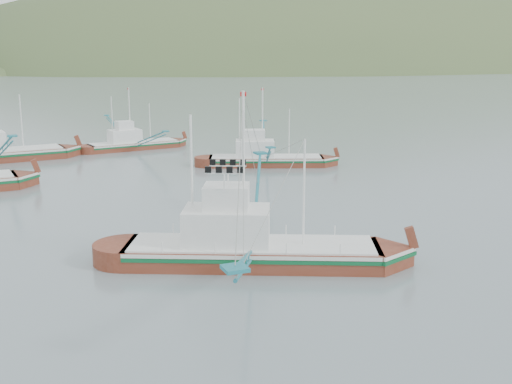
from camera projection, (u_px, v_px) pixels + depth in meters
name	position (u px, v px, depth m)	size (l,w,h in m)	color
ground	(291.00, 258.00, 42.30)	(1200.00, 1200.00, 0.00)	slate
main_boat	(250.00, 227.00, 40.50)	(16.57, 27.75, 11.86)	maroon
bg_boat_far	(132.00, 139.00, 87.67)	(12.69, 22.22, 9.05)	maroon
bg_boat_right	(265.00, 149.00, 75.22)	(13.76, 23.29, 9.81)	maroon
headland_right	(330.00, 66.00, 519.63)	(684.00, 432.00, 306.00)	#44572C
ridge_distant	(45.00, 65.00, 558.59)	(960.00, 400.00, 240.00)	slate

